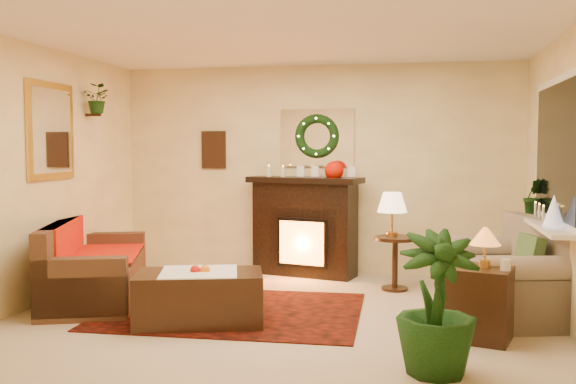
% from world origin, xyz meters
% --- Properties ---
extents(floor, '(5.00, 5.00, 0.00)m').
position_xyz_m(floor, '(0.00, 0.00, 0.00)').
color(floor, beige).
rests_on(floor, ground).
extents(ceiling, '(5.00, 5.00, 0.00)m').
position_xyz_m(ceiling, '(0.00, 0.00, 2.60)').
color(ceiling, white).
rests_on(ceiling, ground).
extents(wall_back, '(5.00, 5.00, 0.00)m').
position_xyz_m(wall_back, '(0.00, 2.25, 1.30)').
color(wall_back, '#EFD88C').
rests_on(wall_back, ground).
extents(wall_front, '(5.00, 5.00, 0.00)m').
position_xyz_m(wall_front, '(0.00, -2.25, 1.30)').
color(wall_front, '#EFD88C').
rests_on(wall_front, ground).
extents(wall_left, '(4.50, 4.50, 0.00)m').
position_xyz_m(wall_left, '(-2.50, 0.00, 1.30)').
color(wall_left, '#EFD88C').
rests_on(wall_left, ground).
extents(wall_right, '(4.50, 4.50, 0.00)m').
position_xyz_m(wall_right, '(2.50, 0.00, 1.30)').
color(wall_right, '#EFD88C').
rests_on(wall_right, ground).
extents(area_rug, '(2.49, 1.90, 0.01)m').
position_xyz_m(area_rug, '(-0.51, 0.15, 0.01)').
color(area_rug, maroon).
rests_on(area_rug, floor).
extents(sofa, '(1.40, 2.06, 0.82)m').
position_xyz_m(sofa, '(-2.04, 0.37, 0.43)').
color(sofa, brown).
rests_on(sofa, floor).
extents(red_throw, '(0.83, 1.35, 0.02)m').
position_xyz_m(red_throw, '(-2.10, 0.53, 0.46)').
color(red_throw, '#E9402E').
rests_on(red_throw, sofa).
extents(fireplace, '(1.31, 0.68, 1.15)m').
position_xyz_m(fireplace, '(-0.12, 2.04, 0.55)').
color(fireplace, black).
rests_on(fireplace, floor).
extents(poinsettia, '(0.23, 0.23, 0.23)m').
position_xyz_m(poinsettia, '(0.24, 2.02, 1.30)').
color(poinsettia, red).
rests_on(poinsettia, fireplace).
extents(mantel_candle_a, '(0.06, 0.06, 0.17)m').
position_xyz_m(mantel_candle_a, '(-0.58, 2.04, 1.26)').
color(mantel_candle_a, '#EFE5CA').
rests_on(mantel_candle_a, fireplace).
extents(mantel_candle_b, '(0.05, 0.05, 0.16)m').
position_xyz_m(mantel_candle_b, '(-0.39, 1.99, 1.26)').
color(mantel_candle_b, white).
rests_on(mantel_candle_b, fireplace).
extents(mantel_mirror, '(0.92, 0.02, 0.72)m').
position_xyz_m(mantel_mirror, '(0.00, 2.23, 1.70)').
color(mantel_mirror, white).
rests_on(mantel_mirror, wall_back).
extents(wreath, '(0.55, 0.11, 0.55)m').
position_xyz_m(wreath, '(0.00, 2.19, 1.72)').
color(wreath, '#194719').
rests_on(wreath, wall_back).
extents(wall_art, '(0.32, 0.03, 0.48)m').
position_xyz_m(wall_art, '(-1.35, 2.23, 1.55)').
color(wall_art, '#381E11').
rests_on(wall_art, wall_back).
extents(gold_mirror, '(0.03, 0.84, 1.00)m').
position_xyz_m(gold_mirror, '(-2.48, 0.30, 1.75)').
color(gold_mirror, gold).
rests_on(gold_mirror, wall_left).
extents(hanging_plant, '(0.33, 0.28, 0.36)m').
position_xyz_m(hanging_plant, '(-2.34, 1.05, 1.97)').
color(hanging_plant, '#194719').
rests_on(hanging_plant, wall_left).
extents(loveseat, '(1.26, 1.73, 0.90)m').
position_xyz_m(loveseat, '(2.06, 0.61, 0.42)').
color(loveseat, gray).
rests_on(loveseat, floor).
extents(window_frame, '(0.03, 1.86, 1.36)m').
position_xyz_m(window_frame, '(2.48, 0.55, 1.55)').
color(window_frame, white).
rests_on(window_frame, wall_right).
extents(window_glass, '(0.02, 1.70, 1.22)m').
position_xyz_m(window_glass, '(2.47, 0.55, 1.55)').
color(window_glass, black).
rests_on(window_glass, wall_right).
extents(window_sill, '(0.22, 1.86, 0.04)m').
position_xyz_m(window_sill, '(2.38, 0.55, 0.87)').
color(window_sill, white).
rests_on(window_sill, wall_right).
extents(mini_tree, '(0.18, 0.18, 0.27)m').
position_xyz_m(mini_tree, '(2.38, 0.10, 1.04)').
color(mini_tree, white).
rests_on(mini_tree, window_sill).
extents(sill_plant, '(0.27, 0.22, 0.49)m').
position_xyz_m(sill_plant, '(2.41, 1.24, 1.08)').
color(sill_plant, '#195723').
rests_on(sill_plant, window_sill).
extents(side_table_round, '(0.60, 0.60, 0.60)m').
position_xyz_m(side_table_round, '(1.00, 1.40, 0.33)').
color(side_table_round, black).
rests_on(side_table_round, floor).
extents(lamp_cream, '(0.33, 0.33, 0.51)m').
position_xyz_m(lamp_cream, '(0.96, 1.43, 0.88)').
color(lamp_cream, '#FFD9A5').
rests_on(lamp_cream, side_table_round).
extents(end_table_square, '(0.60, 0.60, 0.60)m').
position_xyz_m(end_table_square, '(1.75, -0.31, 0.27)').
color(end_table_square, '#502115').
rests_on(end_table_square, floor).
extents(lamp_tiffany, '(0.25, 0.25, 0.37)m').
position_xyz_m(lamp_tiffany, '(1.77, -0.31, 0.74)').
color(lamp_tiffany, orange).
rests_on(lamp_tiffany, end_table_square).
extents(coffee_table, '(1.24, 0.90, 0.47)m').
position_xyz_m(coffee_table, '(-0.67, -0.34, 0.21)').
color(coffee_table, black).
rests_on(coffee_table, floor).
extents(fruit_bowl, '(0.25, 0.25, 0.06)m').
position_xyz_m(fruit_bowl, '(-0.66, -0.35, 0.45)').
color(fruit_bowl, white).
rests_on(fruit_bowl, coffee_table).
extents(floor_palm, '(2.08, 2.08, 3.01)m').
position_xyz_m(floor_palm, '(1.36, -1.23, 0.45)').
color(floor_palm, '#1A451D').
rests_on(floor_palm, floor).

